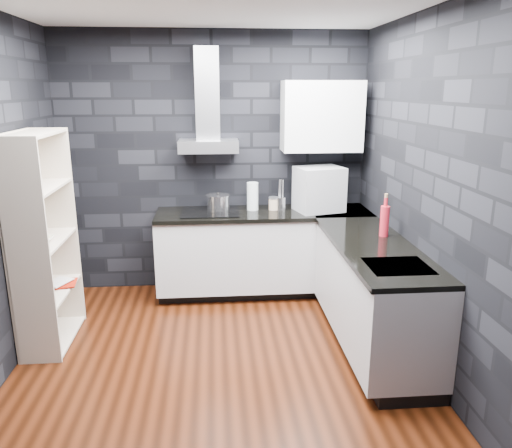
{
  "coord_description": "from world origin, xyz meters",
  "views": [
    {
      "loc": [
        0.0,
        -3.66,
        2.13
      ],
      "look_at": [
        0.35,
        0.45,
        1.0
      ],
      "focal_mm": 35.0,
      "sensor_mm": 36.0,
      "label": 1
    }
  ],
  "objects": [
    {
      "name": "utensil_crock",
      "position": [
        0.68,
        1.36,
        0.97
      ],
      "size": [
        0.12,
        0.12,
        0.13
      ],
      "primitive_type": "cylinder",
      "rotation": [
        0.0,
        0.0,
        -0.15
      ],
      "color": "silver",
      "rests_on": "counter_back_top"
    },
    {
      "name": "fruit_bowl",
      "position": [
        -1.42,
        0.34,
        0.94
      ],
      "size": [
        0.22,
        0.22,
        0.05
      ],
      "primitive_type": "imported",
      "rotation": [
        0.0,
        0.0,
        -0.13
      ],
      "color": "white",
      "rests_on": "bookshelf"
    },
    {
      "name": "counter_right_top",
      "position": [
        1.29,
        0.1,
        0.88
      ],
      "size": [
        0.62,
        1.8,
        0.04
      ],
      "primitive_type": "cube",
      "color": "black",
      "rests_on": "counter_right_cab"
    },
    {
      "name": "hood_chimney",
      "position": [
        -0.05,
        1.5,
        2.07
      ],
      "size": [
        0.24,
        0.2,
        0.9
      ],
      "primitive_type": "cube",
      "color": "silver",
      "rests_on": "hood_body"
    },
    {
      "name": "hood_body",
      "position": [
        -0.05,
        1.43,
        1.56
      ],
      "size": [
        0.6,
        0.34,
        0.12
      ],
      "primitive_type": "cube",
      "color": "silver",
      "rests_on": "wall_back"
    },
    {
      "name": "storage_jar",
      "position": [
        0.61,
        1.36,
        0.96
      ],
      "size": [
        0.11,
        0.11,
        0.12
      ],
      "primitive_type": "cylinder",
      "rotation": [
        0.0,
        0.0,
        0.12
      ],
      "color": "#CEB18F",
      "rests_on": "counter_back_top"
    },
    {
      "name": "toekick_back",
      "position": [
        0.5,
        1.34,
        0.05
      ],
      "size": [
        2.18,
        0.5,
        0.1
      ],
      "primitive_type": "cube",
      "color": "black",
      "rests_on": "ground"
    },
    {
      "name": "counter_back_cab",
      "position": [
        0.5,
        1.3,
        0.48
      ],
      "size": [
        2.2,
        0.6,
        0.76
      ],
      "primitive_type": "cube",
      "color": "silver",
      "rests_on": "ground"
    },
    {
      "name": "ground",
      "position": [
        0.0,
        0.0,
        0.0
      ],
      "size": [
        3.2,
        3.2,
        0.0
      ],
      "primitive_type": "plane",
      "color": "#3C1709"
    },
    {
      "name": "red_bottle",
      "position": [
        1.44,
        0.33,
        1.03
      ],
      "size": [
        0.1,
        0.1,
        0.26
      ],
      "primitive_type": "cylinder",
      "rotation": [
        0.0,
        0.0,
        0.29
      ],
      "color": "red",
      "rests_on": "counter_right_top"
    },
    {
      "name": "toekick_right",
      "position": [
        1.34,
        0.1,
        0.05
      ],
      "size": [
        0.5,
        1.78,
        0.1
      ],
      "primitive_type": "cube",
      "color": "black",
      "rests_on": "ground"
    },
    {
      "name": "cooktop",
      "position": [
        -0.05,
        1.3,
        0.91
      ],
      "size": [
        0.58,
        0.5,
        0.01
      ],
      "primitive_type": "cube",
      "color": "black",
      "rests_on": "counter_back_top"
    },
    {
      "name": "sink_rim",
      "position": [
        1.3,
        -0.4,
        0.89
      ],
      "size": [
        0.44,
        0.4,
        0.01
      ],
      "primitive_type": "cube",
      "color": "silver",
      "rests_on": "counter_right_top"
    },
    {
      "name": "glass_vase",
      "position": [
        0.39,
        1.38,
        1.04
      ],
      "size": [
        0.15,
        0.15,
        0.29
      ],
      "primitive_type": "cylinder",
      "rotation": [
        0.0,
        0.0,
        -0.31
      ],
      "color": "white",
      "rests_on": "counter_back_top"
    },
    {
      "name": "counter_right_cab",
      "position": [
        1.3,
        0.1,
        0.48
      ],
      "size": [
        0.6,
        1.8,
        0.76
      ],
      "primitive_type": "cube",
      "color": "silver",
      "rests_on": "ground"
    },
    {
      "name": "book_second",
      "position": [
        -1.45,
        0.56,
        0.59
      ],
      "size": [
        0.16,
        0.09,
        0.23
      ],
      "primitive_type": "imported",
      "rotation": [
        0.0,
        0.0,
        -0.45
      ],
      "color": "#B2B2B2",
      "rests_on": "bookshelf"
    },
    {
      "name": "ceiling",
      "position": [
        0.0,
        0.0,
        2.7
      ],
      "size": [
        3.2,
        3.2,
        0.0
      ],
      "primitive_type": "plane",
      "rotation": [
        3.14,
        0.0,
        0.0
      ],
      "color": "white"
    },
    {
      "name": "wall_back",
      "position": [
        0.0,
        1.62,
        1.35
      ],
      "size": [
        3.2,
        0.05,
        2.7
      ],
      "primitive_type": "cube",
      "color": "black",
      "rests_on": "ground"
    },
    {
      "name": "bookshelf",
      "position": [
        -1.42,
        0.42,
        0.9
      ],
      "size": [
        0.43,
        0.83,
        1.8
      ],
      "primitive_type": "cube",
      "rotation": [
        0.0,
        0.0,
        0.12
      ],
      "color": "beige",
      "rests_on": "ground"
    },
    {
      "name": "counter_corner_top",
      "position": [
        1.3,
        1.3,
        0.88
      ],
      "size": [
        0.62,
        0.62,
        0.04
      ],
      "primitive_type": "cube",
      "color": "black",
      "rests_on": "counter_right_cab"
    },
    {
      "name": "book_red",
      "position": [
        -1.4,
        0.53,
        0.57
      ],
      "size": [
        0.17,
        0.04,
        0.23
      ],
      "primitive_type": "imported",
      "rotation": [
        0.0,
        0.0,
        0.13
      ],
      "color": "#9A1507",
      "rests_on": "bookshelf"
    },
    {
      "name": "upper_cabinet",
      "position": [
        1.1,
        1.43,
        1.85
      ],
      "size": [
        0.8,
        0.35,
        0.7
      ],
      "primitive_type": "cube",
      "color": "white",
      "rests_on": "wall_back"
    },
    {
      "name": "wall_front",
      "position": [
        0.0,
        -1.62,
        1.35
      ],
      "size": [
        3.2,
        0.05,
        2.7
      ],
      "primitive_type": "cube",
      "color": "black",
      "rests_on": "ground"
    },
    {
      "name": "counter_back_top",
      "position": [
        0.5,
        1.29,
        0.88
      ],
      "size": [
        2.2,
        0.62,
        0.04
      ],
      "primitive_type": "cube",
      "color": "black",
      "rests_on": "counter_back_cab"
    },
    {
      "name": "pot",
      "position": [
        0.04,
        1.38,
        0.98
      ],
      "size": [
        0.27,
        0.27,
        0.14
      ],
      "primitive_type": "cylinder",
      "rotation": [
        0.0,
        0.0,
        0.19
      ],
      "color": "silver",
      "rests_on": "cooktop"
    },
    {
      "name": "appliance_garage",
      "position": [
        1.07,
        1.29,
        1.12
      ],
      "size": [
        0.53,
        0.46,
        0.45
      ],
      "primitive_type": "cube",
      "rotation": [
        0.0,
        0.0,
        0.26
      ],
      "color": "#ABADB3",
      "rests_on": "counter_back_top"
    },
    {
      "name": "wall_right",
      "position": [
        1.62,
        0.0,
        1.35
      ],
      "size": [
        0.05,
        3.2,
        2.7
      ],
      "primitive_type": "cube",
      "color": "black",
      "rests_on": "ground"
    }
  ]
}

